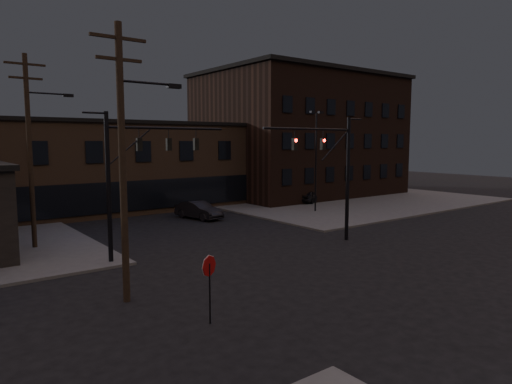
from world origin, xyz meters
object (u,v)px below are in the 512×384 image
parked_car_lot_a (311,196)px  car_crossing (199,210)px  traffic_signal_far (132,169)px  parked_car_lot_b (304,188)px  traffic_signal_near (336,166)px  stop_sign (209,273)px

parked_car_lot_a → car_crossing: car_crossing is taller
traffic_signal_far → car_crossing: (9.56, 9.50, -4.27)m
parked_car_lot_b → traffic_signal_far: bearing=108.9°
parked_car_lot_b → parked_car_lot_a: bearing=130.2°
traffic_signal_near → parked_car_lot_a: size_ratio=2.06×
parked_car_lot_a → car_crossing: (-14.04, -1.11, -0.07)m
traffic_signal_near → traffic_signal_far: size_ratio=1.00×
car_crossing → traffic_signal_near: bearing=-91.5°
traffic_signal_near → traffic_signal_far: same height
stop_sign → parked_car_lot_b: size_ratio=0.57×
traffic_signal_far → stop_sign: (-1.28, -9.99, -3.17)m
traffic_signal_far → parked_car_lot_a: bearing=24.2°
stop_sign → parked_car_lot_a: (24.88, 20.60, -1.03)m
traffic_signal_near → stop_sign: bearing=-154.1°
parked_car_lot_b → car_crossing: size_ratio=0.97×
traffic_signal_near → parked_car_lot_b: size_ratio=1.83×
parked_car_lot_a → parked_car_lot_b: (4.82, 6.14, -0.03)m
parked_car_lot_b → car_crossing: (-18.86, -7.25, -0.04)m
traffic_signal_near → car_crossing: bearing=101.0°
parked_car_lot_a → traffic_signal_near: bearing=119.3°
stop_sign → parked_car_lot_b: (29.70, 26.74, -1.06)m
traffic_signal_far → parked_car_lot_a: (23.60, 10.62, -4.20)m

